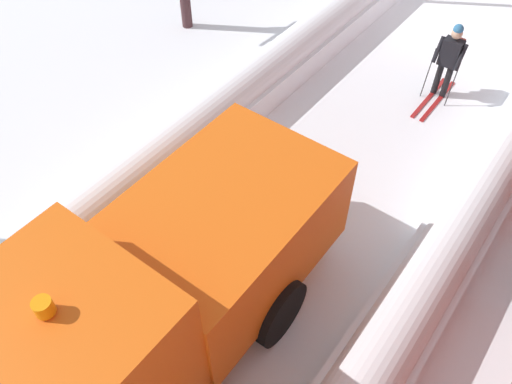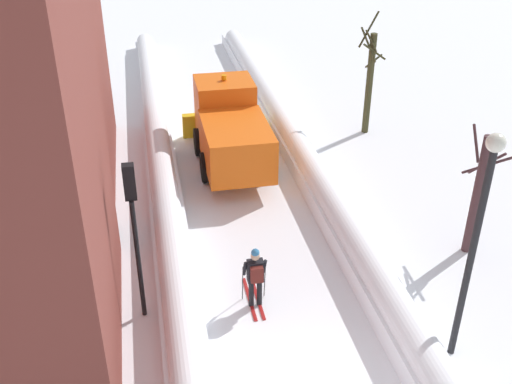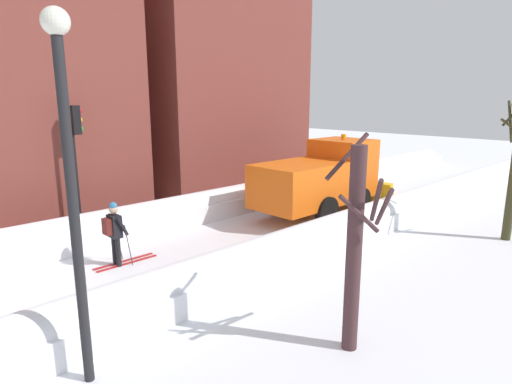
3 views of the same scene
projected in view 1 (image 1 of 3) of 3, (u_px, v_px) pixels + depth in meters
The scene contains 5 objects.
ground_plane at pixel (237, 277), 8.78m from camera, with size 80.00×80.00×0.00m, color white.
snowbank_left at pixel (382, 353), 7.35m from camera, with size 1.10×36.00×1.09m.
snowbank_right at pixel (124, 189), 9.50m from camera, with size 1.10×36.00×1.05m.
plow_truck at pixel (163, 291), 6.90m from camera, with size 3.20×5.98×3.12m.
skier at pixel (449, 58), 11.41m from camera, with size 0.62×1.80×1.81m.
Camera 1 is at (-3.13, 13.65, 7.49)m, focal length 36.25 mm.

